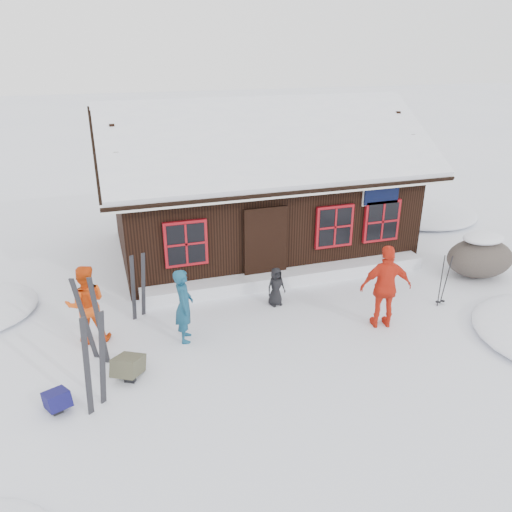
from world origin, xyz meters
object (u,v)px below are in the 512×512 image
object	(u,v)px
boulder	(480,257)
backpack_olive	(129,369)
ski_pair_left	(95,364)
backpack_blue	(58,403)
skier_orange_right	(386,287)
skier_orange_left	(86,304)
ski_poles	(443,281)
skier_teal	(184,306)
skier_crouched	(276,287)

from	to	relation	value
boulder	backpack_olive	distance (m)	9.42
boulder	backpack_olive	bearing A→B (deg)	-169.76
ski_pair_left	backpack_blue	bearing A→B (deg)	135.46
backpack_olive	skier_orange_right	bearing A→B (deg)	30.43
skier_orange_left	ski_poles	size ratio (longest dim) A/B	1.30
skier_orange_left	ski_pair_left	xyz separation A→B (m)	(0.11, -2.21, 0.01)
skier_teal	skier_orange_left	xyz separation A→B (m)	(-1.89, 0.58, 0.05)
skier_orange_right	ski_poles	distance (m)	1.91
ski_pair_left	backpack_blue	world-z (taller)	ski_pair_left
skier_orange_left	backpack_olive	size ratio (longest dim) A/B	2.80
skier_orange_right	boulder	xyz separation A→B (m)	(3.81, 1.50, -0.41)
backpack_blue	boulder	bearing A→B (deg)	-9.08
skier_orange_left	boulder	xyz separation A→B (m)	(9.92, 0.15, -0.31)
skier_crouched	ski_poles	world-z (taller)	ski_poles
skier_orange_left	ski_poles	distance (m)	8.00
backpack_olive	boulder	bearing A→B (deg)	38.89
skier_orange_left	skier_orange_right	world-z (taller)	skier_orange_right
skier_orange_left	ski_poles	xyz separation A→B (m)	(7.94, -0.94, -0.23)
ski_poles	backpack_blue	size ratio (longest dim) A/B	2.62
ski_poles	backpack_blue	bearing A→B (deg)	-172.38
skier_crouched	ski_pair_left	distance (m)	4.80
backpack_blue	ski_poles	bearing A→B (deg)	-13.44
ski_poles	backpack_olive	world-z (taller)	ski_poles
skier_teal	skier_crouched	distance (m)	2.49
backpack_olive	skier_crouched	bearing A→B (deg)	55.37
ski_pair_left	backpack_olive	distance (m)	1.11
skier_teal	ski_pair_left	xyz separation A→B (m)	(-1.78, -1.63, 0.06)
skier_orange_left	backpack_blue	size ratio (longest dim) A/B	3.40
boulder	ski_poles	size ratio (longest dim) A/B	1.39
skier_orange_right	boulder	size ratio (longest dim) A/B	1.04
skier_teal	skier_orange_left	world-z (taller)	skier_orange_left
backpack_blue	backpack_olive	world-z (taller)	backpack_olive
skier_crouched	ski_poles	size ratio (longest dim) A/B	0.73
ski_pair_left	backpack_blue	xyz separation A→B (m)	(-0.69, 0.13, -0.72)
skier_teal	ski_poles	size ratio (longest dim) A/B	1.23
skier_crouched	ski_poles	bearing A→B (deg)	-29.71
skier_orange_left	ski_poles	world-z (taller)	skier_orange_left
skier_orange_left	backpack_olive	xyz separation A→B (m)	(0.65, -1.52, -0.68)
ski_poles	backpack_olive	bearing A→B (deg)	-175.40
skier_teal	skier_crouched	bearing A→B (deg)	-59.82
skier_teal	skier_orange_right	xyz separation A→B (m)	(4.21, -0.78, 0.14)
ski_pair_left	ski_poles	xyz separation A→B (m)	(7.82, 1.27, -0.24)
skier_orange_right	skier_crouched	size ratio (longest dim) A/B	1.99
skier_teal	skier_orange_right	size ratio (longest dim) A/B	0.85
skier_orange_left	skier_orange_right	xyz separation A→B (m)	(6.11, -1.35, 0.10)
backpack_blue	skier_crouched	bearing A→B (deg)	5.05
skier_orange_left	boulder	size ratio (longest dim) A/B	0.93
ski_poles	backpack_blue	xyz separation A→B (m)	(-8.51, -1.14, -0.48)
backpack_blue	backpack_olive	distance (m)	1.35
boulder	backpack_olive	world-z (taller)	boulder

